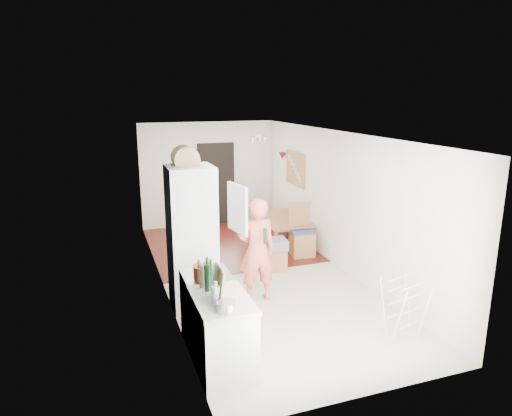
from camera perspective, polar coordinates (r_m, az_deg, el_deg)
room_shell at (r=7.76m, az=-0.00°, el=0.03°), size 3.20×7.00×2.50m
floor at (r=8.16m, az=-0.00°, el=-8.51°), size 3.20×7.00×0.01m
wood_floor_overlay at (r=9.81m, az=-3.59°, el=-4.54°), size 3.20×3.30×0.01m
sage_wall_panel at (r=5.34m, az=-9.03°, el=-0.04°), size 0.02×3.00×1.30m
tile_splashback at (r=5.05m, az=-7.51°, el=-9.20°), size 0.02×1.90×0.50m
doorway_recess at (r=11.13m, az=-4.97°, el=2.99°), size 0.90×0.04×2.00m
base_cabinet at (r=5.43m, az=-4.20°, el=-15.84°), size 0.60×0.90×0.86m
worktop at (r=5.22m, az=-4.30°, el=-11.47°), size 0.62×0.92×0.06m
range_cooker at (r=6.07m, az=-6.11°, el=-12.37°), size 0.60×0.60×0.88m
cooker_top at (r=5.88m, az=-6.23°, el=-8.36°), size 0.60×0.60×0.04m
fridge_housing at (r=6.77m, az=-8.01°, el=-3.80°), size 0.66×0.66×2.15m
fridge_door at (r=6.50m, az=-2.34°, el=-0.06°), size 0.14×0.56×0.70m
fridge_interior at (r=6.70m, az=-5.55°, el=0.32°), size 0.02×0.52×0.66m
pinboard at (r=10.01m, az=4.96°, el=4.93°), size 0.03×0.90×0.70m
pinboard_frame at (r=10.00m, az=4.88°, el=4.93°), size 0.00×0.94×0.74m
wall_sconce at (r=10.56m, az=3.33°, el=6.53°), size 0.18×0.18×0.16m
person at (r=6.95m, az=0.10°, el=-4.14°), size 0.72×0.49×1.92m
dining_table at (r=9.84m, az=3.46°, el=-3.05°), size 0.87×1.43×0.48m
dining_chair at (r=9.03m, az=5.78°, el=-2.83°), size 0.49×0.49×1.04m
stool at (r=8.37m, az=2.63°, el=-6.42°), size 0.35×0.35×0.41m
grey_drape at (r=8.28m, az=2.48°, el=-4.50°), size 0.42×0.42×0.17m
drying_rack at (r=6.43m, az=17.99°, el=-11.88°), size 0.50×0.47×0.80m
bread_bin at (r=6.55m, az=-8.85°, el=6.14°), size 0.45×0.43×0.20m
red_casserole at (r=5.72m, az=-6.50°, el=-7.92°), size 0.31×0.31×0.16m
steel_pan at (r=4.90m, az=-3.74°, el=-12.20°), size 0.23×0.23×0.10m
held_bottle at (r=6.76m, az=1.14°, el=-3.56°), size 0.05×0.05×0.24m
bottle_a at (r=5.33m, az=-6.08°, el=-8.63°), size 0.08×0.08×0.33m
bottle_b at (r=5.36m, az=-5.62°, el=-8.66°), size 0.07×0.07×0.31m
bottle_c at (r=5.00m, az=-5.06°, el=-10.91°), size 0.11×0.11×0.22m
pepper_mill_front at (r=5.45m, az=-6.79°, el=-8.70°), size 0.06×0.06×0.23m
pepper_mill_back at (r=5.61m, az=-7.00°, el=-8.06°), size 0.07×0.07×0.23m
chopping_boards at (r=5.08m, az=-4.74°, el=-9.39°), size 0.08×0.29×0.40m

